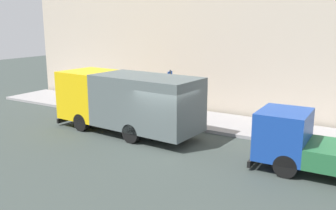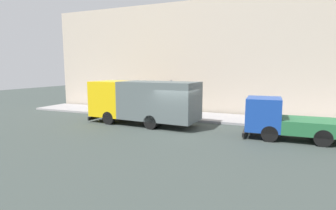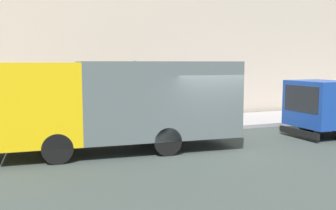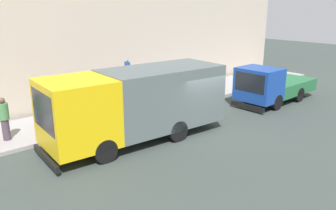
{
  "view_description": "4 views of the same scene",
  "coord_description": "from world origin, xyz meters",
  "px_view_note": "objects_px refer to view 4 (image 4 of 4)",
  "views": [
    {
      "loc": [
        -13.11,
        -8.16,
        5.41
      ],
      "look_at": [
        1.75,
        0.79,
        1.48
      ],
      "focal_mm": 39.6,
      "sensor_mm": 36.0,
      "label": 1
    },
    {
      "loc": [
        -14.7,
        -5.5,
        3.73
      ],
      "look_at": [
        1.55,
        1.11,
        1.34
      ],
      "focal_mm": 28.0,
      "sensor_mm": 36.0,
      "label": 2
    },
    {
      "loc": [
        -11.05,
        5.79,
        2.9
      ],
      "look_at": [
        1.74,
        0.79,
        1.35
      ],
      "focal_mm": 40.63,
      "sensor_mm": 36.0,
      "label": 3
    },
    {
      "loc": [
        -9.79,
        10.45,
        5.42
      ],
      "look_at": [
        0.74,
        1.28,
        1.29
      ],
      "focal_mm": 36.2,
      "sensor_mm": 36.0,
      "label": 4
    }
  ],
  "objects_px": {
    "pedestrian_walking": "(55,106)",
    "street_sign_post": "(128,85)",
    "large_utility_truck": "(137,102)",
    "small_flatbed_truck": "(271,86)",
    "pedestrian_standing": "(4,118)"
  },
  "relations": [
    {
      "from": "large_utility_truck",
      "to": "pedestrian_walking",
      "type": "xyz_separation_m",
      "value": [
        3.63,
        1.93,
        -0.62
      ]
    },
    {
      "from": "pedestrian_walking",
      "to": "street_sign_post",
      "type": "xyz_separation_m",
      "value": [
        -1.37,
        -3.08,
        0.76
      ]
    },
    {
      "from": "large_utility_truck",
      "to": "pedestrian_walking",
      "type": "bearing_deg",
      "value": 31.99
    },
    {
      "from": "small_flatbed_truck",
      "to": "pedestrian_walking",
      "type": "bearing_deg",
      "value": 68.23
    },
    {
      "from": "large_utility_truck",
      "to": "small_flatbed_truck",
      "type": "distance_m",
      "value": 9.05
    },
    {
      "from": "small_flatbed_truck",
      "to": "street_sign_post",
      "type": "xyz_separation_m",
      "value": [
        2.78,
        7.87,
        0.77
      ]
    },
    {
      "from": "pedestrian_standing",
      "to": "street_sign_post",
      "type": "relative_size",
      "value": 0.64
    },
    {
      "from": "large_utility_truck",
      "to": "pedestrian_walking",
      "type": "height_order",
      "value": "large_utility_truck"
    },
    {
      "from": "pedestrian_walking",
      "to": "street_sign_post",
      "type": "bearing_deg",
      "value": 12.46
    },
    {
      "from": "large_utility_truck",
      "to": "pedestrian_walking",
      "type": "relative_size",
      "value": 4.69
    },
    {
      "from": "pedestrian_standing",
      "to": "pedestrian_walking",
      "type": "bearing_deg",
      "value": 74.33
    },
    {
      "from": "small_flatbed_truck",
      "to": "pedestrian_standing",
      "type": "bearing_deg",
      "value": 73.48
    },
    {
      "from": "pedestrian_walking",
      "to": "small_flatbed_truck",
      "type": "bearing_deg",
      "value": 15.64
    },
    {
      "from": "small_flatbed_truck",
      "to": "pedestrian_standing",
      "type": "distance_m",
      "value": 13.76
    },
    {
      "from": "small_flatbed_truck",
      "to": "street_sign_post",
      "type": "bearing_deg",
      "value": 69.51
    }
  ]
}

